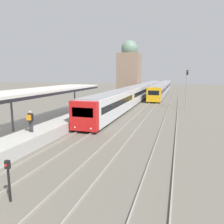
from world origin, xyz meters
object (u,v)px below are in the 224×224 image
object	(u,v)px
person_on_platform	(30,120)
signal_mast_far	(187,85)
train_near	(141,91)
train_far	(163,87)
signal_post_near	(8,176)

from	to	relation	value
person_on_platform	signal_mast_far	xyz separation A→B (m)	(11.79, 21.08, 1.75)
train_near	train_far	distance (m)	14.12
train_near	signal_mast_far	xyz separation A→B (m)	(9.13, -13.57, 1.95)
train_near	signal_post_near	world-z (taller)	train_near
train_near	signal_mast_far	bearing A→B (deg)	-56.07
signal_post_near	signal_mast_far	bearing A→B (deg)	74.72
person_on_platform	signal_mast_far	size ratio (longest dim) A/B	0.28
train_near	person_on_platform	bearing A→B (deg)	-94.40
train_far	signal_post_near	world-z (taller)	train_far
signal_mast_far	person_on_platform	bearing A→B (deg)	-119.22
person_on_platform	train_far	world-z (taller)	train_far
signal_post_near	signal_mast_far	distance (m)	29.13
train_near	signal_mast_far	world-z (taller)	signal_mast_far
train_far	signal_mast_far	distance (m)	27.83
train_near	signal_post_near	xyz separation A→B (m)	(1.48, -41.56, -0.57)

